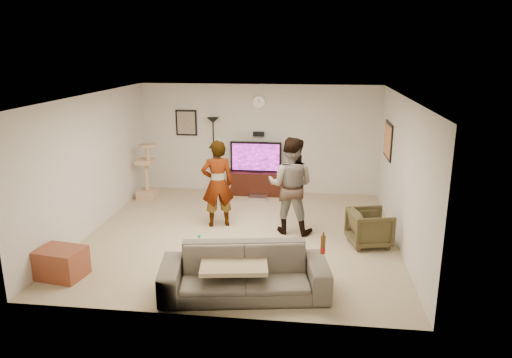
# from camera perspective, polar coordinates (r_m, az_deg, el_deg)

# --- Properties ---
(floor) EXTENTS (5.50, 5.50, 0.02)m
(floor) POSITION_cam_1_polar(r_m,az_deg,el_deg) (8.72, -1.75, -6.73)
(floor) COLOR tan
(floor) RESTS_ON ground
(ceiling) EXTENTS (5.50, 5.50, 0.02)m
(ceiling) POSITION_cam_1_polar(r_m,az_deg,el_deg) (8.11, -1.90, 9.98)
(ceiling) COLOR silver
(ceiling) RESTS_ON wall_back
(wall_back) EXTENTS (5.50, 0.04, 2.50)m
(wall_back) POSITION_cam_1_polar(r_m,az_deg,el_deg) (10.99, 0.35, 4.81)
(wall_back) COLOR silver
(wall_back) RESTS_ON floor
(wall_front) EXTENTS (5.50, 0.04, 2.50)m
(wall_front) POSITION_cam_1_polar(r_m,az_deg,el_deg) (5.75, -5.98, -5.38)
(wall_front) COLOR silver
(wall_front) RESTS_ON floor
(wall_left) EXTENTS (0.04, 5.50, 2.50)m
(wall_left) POSITION_cam_1_polar(r_m,az_deg,el_deg) (9.15, -19.11, 1.76)
(wall_left) COLOR silver
(wall_left) RESTS_ON floor
(wall_right) EXTENTS (0.04, 5.50, 2.50)m
(wall_right) POSITION_cam_1_polar(r_m,az_deg,el_deg) (8.37, 17.12, 0.71)
(wall_right) COLOR silver
(wall_right) RESTS_ON floor
(wall_clock) EXTENTS (0.26, 0.04, 0.26)m
(wall_clock) POSITION_cam_1_polar(r_m,az_deg,el_deg) (10.84, 0.34, 9.20)
(wall_clock) COLOR silver
(wall_clock) RESTS_ON wall_back
(wall_speaker) EXTENTS (0.25, 0.10, 0.10)m
(wall_speaker) POSITION_cam_1_polar(r_m,az_deg,el_deg) (10.91, 0.32, 5.43)
(wall_speaker) COLOR black
(wall_speaker) RESTS_ON wall_back
(picture_back) EXTENTS (0.42, 0.03, 0.52)m
(picture_back) POSITION_cam_1_polar(r_m,az_deg,el_deg) (11.23, -8.36, 6.69)
(picture_back) COLOR gray
(picture_back) RESTS_ON wall_back
(picture_right) EXTENTS (0.03, 0.78, 0.62)m
(picture_right) POSITION_cam_1_polar(r_m,az_deg,el_deg) (9.86, 15.57, 4.48)
(picture_right) COLOR #D58649
(picture_right) RESTS_ON wall_right
(tv_stand) EXTENTS (1.30, 0.45, 0.54)m
(tv_stand) POSITION_cam_1_polar(r_m,az_deg,el_deg) (10.99, -0.01, -0.45)
(tv_stand) COLOR black
(tv_stand) RESTS_ON floor
(console_box) EXTENTS (0.40, 0.30, 0.07)m
(console_box) POSITION_cam_1_polar(r_m,az_deg,el_deg) (10.67, 0.21, -2.26)
(console_box) COLOR silver
(console_box) RESTS_ON floor
(tv) EXTENTS (1.17, 0.08, 0.69)m
(tv) POSITION_cam_1_polar(r_m,az_deg,el_deg) (10.83, -0.01, 2.69)
(tv) COLOR black
(tv) RESTS_ON tv_stand
(tv_screen) EXTENTS (1.07, 0.01, 0.61)m
(tv_screen) POSITION_cam_1_polar(r_m,az_deg,el_deg) (10.79, -0.04, 2.63)
(tv_screen) COLOR #D213D3
(tv_screen) RESTS_ON tv
(floor_lamp) EXTENTS (0.32, 0.32, 1.75)m
(floor_lamp) POSITION_cam_1_polar(r_m,az_deg,el_deg) (11.04, -5.09, 2.81)
(floor_lamp) COLOR black
(floor_lamp) RESTS_ON floor
(cat_tree) EXTENTS (0.41, 0.41, 1.27)m
(cat_tree) POSITION_cam_1_polar(r_m,az_deg,el_deg) (10.82, -13.05, 0.90)
(cat_tree) COLOR tan
(cat_tree) RESTS_ON floor
(person_left) EXTENTS (0.70, 0.56, 1.65)m
(person_left) POSITION_cam_1_polar(r_m,az_deg,el_deg) (8.92, -4.64, -0.57)
(person_left) COLOR #A8A8AA
(person_left) RESTS_ON floor
(person_right) EXTENTS (0.97, 0.81, 1.77)m
(person_right) POSITION_cam_1_polar(r_m,az_deg,el_deg) (8.59, 4.17, -0.79)
(person_right) COLOR #245F8C
(person_right) RESTS_ON floor
(sofa) EXTENTS (2.39, 1.24, 0.66)m
(sofa) POSITION_cam_1_polar(r_m,az_deg,el_deg) (6.61, -1.39, -11.10)
(sofa) COLOR #595347
(sofa) RESTS_ON floor
(throw_blanket) EXTENTS (0.99, 0.82, 0.06)m
(throw_blanket) POSITION_cam_1_polar(r_m,az_deg,el_deg) (6.57, -2.65, -10.12)
(throw_blanket) COLOR tan
(throw_blanket) RESTS_ON sofa
(beer_bottle) EXTENTS (0.06, 0.06, 0.25)m
(beer_bottle) POSITION_cam_1_polar(r_m,az_deg,el_deg) (6.36, 8.05, -7.82)
(beer_bottle) COLOR #5B3511
(beer_bottle) RESTS_ON sofa
(armchair) EXTENTS (0.82, 0.81, 0.62)m
(armchair) POSITION_cam_1_polar(r_m,az_deg,el_deg) (8.40, 13.47, -5.71)
(armchair) COLOR #423B22
(armchair) RESTS_ON floor
(side_table) EXTENTS (0.74, 0.60, 0.44)m
(side_table) POSITION_cam_1_polar(r_m,az_deg,el_deg) (7.68, -22.36, -9.30)
(side_table) COLOR brown
(side_table) RESTS_ON floor
(toy_ball) EXTENTS (0.06, 0.06, 0.06)m
(toy_ball) POSITION_cam_1_polar(r_m,az_deg,el_deg) (8.64, -6.84, -6.78)
(toy_ball) COLOR #09ADA4
(toy_ball) RESTS_ON floor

